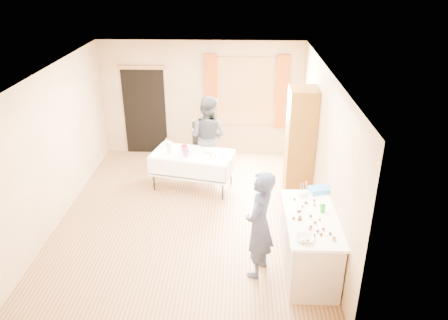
{
  "coord_description": "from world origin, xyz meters",
  "views": [
    {
      "loc": [
        0.85,
        -6.66,
        4.21
      ],
      "look_at": [
        0.61,
        0.0,
        1.09
      ],
      "focal_mm": 35.0,
      "sensor_mm": 36.0,
      "label": 1
    }
  ],
  "objects_px": {
    "cabinet": "(300,143)",
    "woman": "(208,136)",
    "girl": "(259,225)",
    "party_table": "(193,167)",
    "chair": "(200,152)",
    "counter": "(309,244)"
  },
  "relations": [
    {
      "from": "chair",
      "to": "woman",
      "type": "bearing_deg",
      "value": -59.48
    },
    {
      "from": "cabinet",
      "to": "girl",
      "type": "height_order",
      "value": "cabinet"
    },
    {
      "from": "counter",
      "to": "chair",
      "type": "relative_size",
      "value": 1.66
    },
    {
      "from": "counter",
      "to": "party_table",
      "type": "height_order",
      "value": "counter"
    },
    {
      "from": "counter",
      "to": "woman",
      "type": "bearing_deg",
      "value": 118.66
    },
    {
      "from": "party_table",
      "to": "chair",
      "type": "bearing_deg",
      "value": 100.54
    },
    {
      "from": "counter",
      "to": "chair",
      "type": "distance_m",
      "value": 4.03
    },
    {
      "from": "counter",
      "to": "girl",
      "type": "bearing_deg",
      "value": -173.09
    },
    {
      "from": "cabinet",
      "to": "party_table",
      "type": "relative_size",
      "value": 1.24
    },
    {
      "from": "cabinet",
      "to": "woman",
      "type": "xyz_separation_m",
      "value": [
        -1.78,
        0.76,
        -0.2
      ]
    },
    {
      "from": "counter",
      "to": "girl",
      "type": "distance_m",
      "value": 0.82
    },
    {
      "from": "cabinet",
      "to": "chair",
      "type": "xyz_separation_m",
      "value": [
        -1.99,
        1.24,
        -0.77
      ]
    },
    {
      "from": "counter",
      "to": "party_table",
      "type": "relative_size",
      "value": 0.91
    },
    {
      "from": "chair",
      "to": "girl",
      "type": "height_order",
      "value": "girl"
    },
    {
      "from": "party_table",
      "to": "chair",
      "type": "height_order",
      "value": "chair"
    },
    {
      "from": "chair",
      "to": "woman",
      "type": "height_order",
      "value": "woman"
    },
    {
      "from": "girl",
      "to": "chair",
      "type": "bearing_deg",
      "value": -140.26
    },
    {
      "from": "girl",
      "to": "party_table",
      "type": "bearing_deg",
      "value": -132.66
    },
    {
      "from": "party_table",
      "to": "cabinet",
      "type": "bearing_deg",
      "value": 8.55
    },
    {
      "from": "cabinet",
      "to": "counter",
      "type": "bearing_deg",
      "value": -92.48
    },
    {
      "from": "cabinet",
      "to": "party_table",
      "type": "height_order",
      "value": "cabinet"
    },
    {
      "from": "party_table",
      "to": "chair",
      "type": "distance_m",
      "value": 1.1
    }
  ]
}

